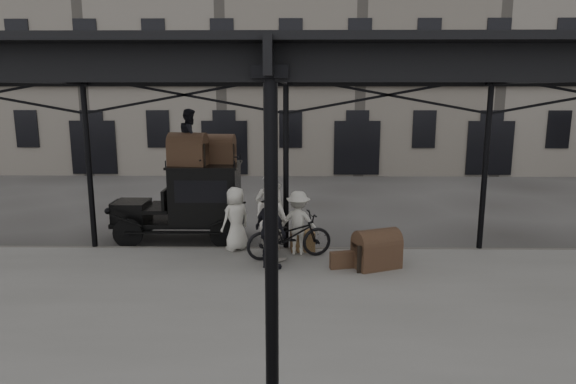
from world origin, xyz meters
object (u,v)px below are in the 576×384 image
porter_official (271,231)px  bicycle (289,236)px  taxi (195,199)px  porter_left (270,212)px  steamer_trunk_roof_near (188,152)px  steamer_trunk_platform (377,252)px

porter_official → bicycle: bearing=-67.4°
bicycle → porter_official: bearing=136.3°
taxi → bicycle: 3.31m
porter_official → taxi: bearing=-0.1°
porter_left → porter_official: 1.43m
porter_left → porter_official: (0.09, -1.42, -0.11)m
porter_official → steamer_trunk_roof_near: size_ratio=1.79×
bicycle → steamer_trunk_platform: bearing=-123.8°
taxi → steamer_trunk_roof_near: (-0.08, -0.25, 1.34)m
bicycle → steamer_trunk_platform: size_ratio=2.05×
taxi → porter_left: 2.51m
taxi → porter_official: size_ratio=2.05×
porter_left → steamer_trunk_platform: (2.52, -1.28, -0.63)m
taxi → steamer_trunk_platform: size_ratio=3.56×
porter_left → porter_official: bearing=93.8°
bicycle → steamer_trunk_roof_near: 3.70m
steamer_trunk_roof_near → bicycle: bearing=-23.6°
bicycle → steamer_trunk_roof_near: bearing=42.5°
porter_official → porter_left: bearing=-36.3°
taxi → steamer_trunk_platform: (4.67, -2.57, -0.68)m
taxi → porter_official: 3.52m
porter_left → steamer_trunk_platform: 2.89m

